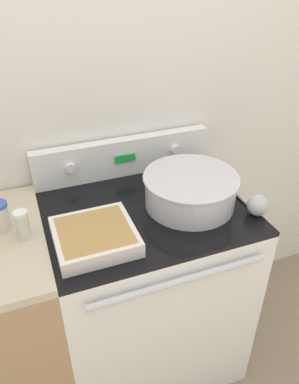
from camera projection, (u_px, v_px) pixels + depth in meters
kitchen_wall at (116, 95)px, 1.54m from camera, size 8.00×0.05×2.50m
stove_range at (147, 289)px, 1.70m from camera, size 0.78×0.65×0.91m
control_panel at (123, 157)px, 1.63m from camera, size 0.78×0.07×0.17m
mixing_bowl at (190, 188)px, 1.44m from camera, size 0.37×0.37×0.13m
casserole_dish at (95, 236)px, 1.26m from camera, size 0.27×0.26×0.05m
ladle at (256, 204)px, 1.41m from camera, size 0.08×0.30×0.08m
spice_jar_white_cap at (23, 225)px, 1.26m from camera, size 0.05×0.05×0.11m
spice_jar_blue_cap at (0, 216)px, 1.29m from camera, size 0.06×0.06×0.11m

